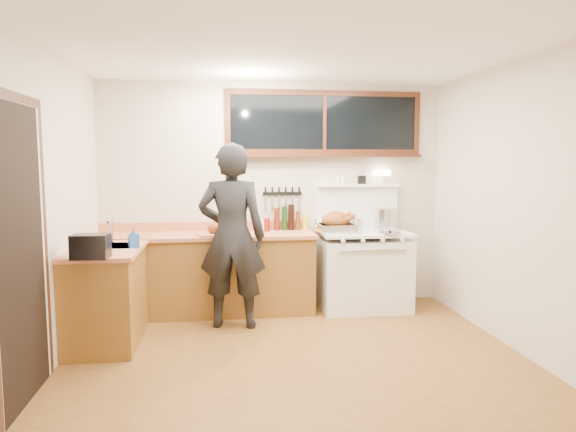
{
  "coord_description": "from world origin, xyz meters",
  "views": [
    {
      "loc": [
        -0.63,
        -4.26,
        1.71
      ],
      "look_at": [
        0.05,
        0.85,
        1.15
      ],
      "focal_mm": 32.0,
      "sensor_mm": 36.0,
      "label": 1
    }
  ],
  "objects": [
    {
      "name": "counter_left",
      "position": [
        -1.7,
        0.62,
        0.45
      ],
      "size": [
        0.64,
        1.09,
        0.9
      ],
      "color": "brown",
      "rests_on": "ground"
    },
    {
      "name": "room_shell",
      "position": [
        0.0,
        0.0,
        1.65
      ],
      "size": [
        4.1,
        3.6,
        2.65
      ],
      "color": "beige",
      "rests_on": "ground"
    },
    {
      "name": "back_window",
      "position": [
        0.6,
        1.72,
        2.06
      ],
      "size": [
        2.32,
        0.13,
        0.77
      ],
      "color": "black",
      "rests_on": "room_shell"
    },
    {
      "name": "pitcher",
      "position": [
        -0.17,
        1.54,
        0.97
      ],
      "size": [
        0.09,
        0.09,
        0.15
      ],
      "color": "white",
      "rests_on": "counter_back"
    },
    {
      "name": "coffee_tin",
      "position": [
        -0.12,
        1.57,
        0.97
      ],
      "size": [
        0.12,
        0.11,
        0.15
      ],
      "color": "maroon",
      "rests_on": "counter_back"
    },
    {
      "name": "cutting_board",
      "position": [
        -0.65,
        1.34,
        0.96
      ],
      "size": [
        0.5,
        0.41,
        0.15
      ],
      "color": "#C4734D",
      "rests_on": "counter_back"
    },
    {
      "name": "vintage_stove",
      "position": [
        1.0,
        1.41,
        0.47
      ],
      "size": [
        1.02,
        0.74,
        1.59
      ],
      "color": "white",
      "rests_on": "ground"
    },
    {
      "name": "knife_strip",
      "position": [
        0.1,
        1.73,
        1.31
      ],
      "size": [
        0.46,
        0.03,
        0.28
      ],
      "color": "black",
      "rests_on": "room_shell"
    },
    {
      "name": "man",
      "position": [
        -0.51,
        0.94,
        0.94
      ],
      "size": [
        0.75,
        0.55,
        1.88
      ],
      "color": "black",
      "rests_on": "ground"
    },
    {
      "name": "counter_back",
      "position": [
        -0.8,
        1.45,
        0.45
      ],
      "size": [
        2.44,
        0.64,
        1.0
      ],
      "color": "brown",
      "rests_on": "ground"
    },
    {
      "name": "pot_lid",
      "position": [
        1.23,
        1.14,
        0.91
      ],
      "size": [
        0.31,
        0.31,
        0.04
      ],
      "color": "silver",
      "rests_on": "vintage_stove"
    },
    {
      "name": "sink_unit",
      "position": [
        -1.68,
        0.7,
        0.85
      ],
      "size": [
        0.5,
        0.45,
        0.37
      ],
      "color": "white",
      "rests_on": "counter_left"
    },
    {
      "name": "toaster",
      "position": [
        -1.7,
        0.12,
        1.0
      ],
      "size": [
        0.3,
        0.22,
        0.2
      ],
      "color": "black",
      "rests_on": "counter_left"
    },
    {
      "name": "saucepan",
      "position": [
        0.98,
        1.7,
        0.96
      ],
      "size": [
        0.19,
        0.3,
        0.12
      ],
      "color": "silver",
      "rests_on": "vintage_stove"
    },
    {
      "name": "stockpot",
      "position": [
        1.31,
        1.52,
        1.03
      ],
      "size": [
        0.33,
        0.33,
        0.25
      ],
      "color": "silver",
      "rests_on": "vintage_stove"
    },
    {
      "name": "ground_plane",
      "position": [
        0.0,
        0.0,
        -0.01
      ],
      "size": [
        4.0,
        3.5,
        0.02
      ],
      "primitive_type": "cube",
      "color": "brown"
    },
    {
      "name": "bottle_cluster",
      "position": [
        0.17,
        1.63,
        1.03
      ],
      "size": [
        0.4,
        0.07,
        0.3
      ],
      "color": "black",
      "rests_on": "counter_back"
    },
    {
      "name": "soap_bottle",
      "position": [
        -1.43,
        0.59,
        1.0
      ],
      "size": [
        0.11,
        0.12,
        0.19
      ],
      "color": "#2250AA",
      "rests_on": "counter_left"
    },
    {
      "name": "left_doorway",
      "position": [
        -1.99,
        -0.55,
        1.09
      ],
      "size": [
        0.02,
        1.04,
        2.17
      ],
      "color": "black",
      "rests_on": "ground"
    },
    {
      "name": "roast_turkey",
      "position": [
        0.67,
        1.34,
        1.0
      ],
      "size": [
        0.47,
        0.35,
        0.25
      ],
      "color": "silver",
      "rests_on": "vintage_stove"
    }
  ]
}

